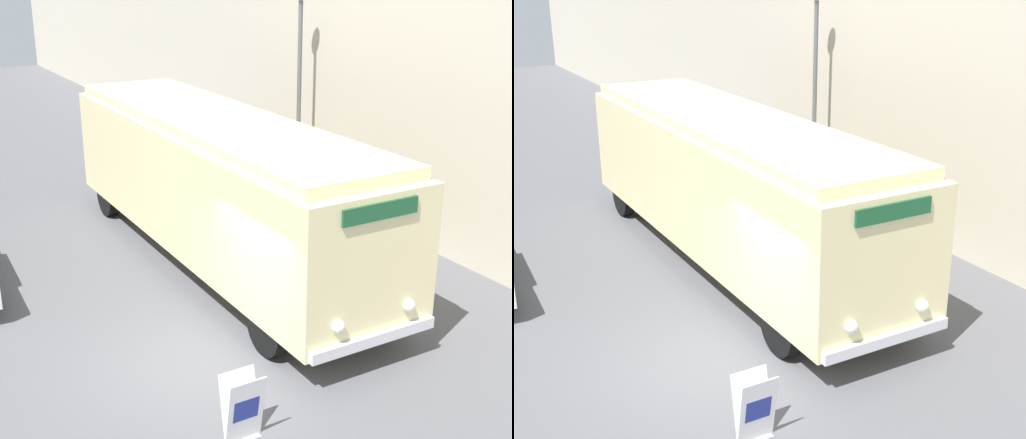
{
  "view_description": "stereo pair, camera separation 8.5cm",
  "coord_description": "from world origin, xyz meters",
  "views": [
    {
      "loc": [
        -4.56,
        -9.73,
        6.55
      ],
      "look_at": [
        1.75,
        1.21,
        1.98
      ],
      "focal_mm": 50.0,
      "sensor_mm": 36.0,
      "label": 1
    },
    {
      "loc": [
        -4.48,
        -9.78,
        6.55
      ],
      "look_at": [
        1.75,
        1.21,
        1.98
      ],
      "focal_mm": 50.0,
      "sensor_mm": 36.0,
      "label": 2
    }
  ],
  "objects": [
    {
      "name": "sign_board",
      "position": [
        -0.38,
        -2.1,
        0.51
      ],
      "size": [
        0.58,
        0.39,
        1.05
      ],
      "color": "gray",
      "rests_on": "ground_plane"
    },
    {
      "name": "building_wall_right",
      "position": [
        7.18,
        10.0,
        3.04
      ],
      "size": [
        0.3,
        60.0,
        6.09
      ],
      "color": "beige",
      "rests_on": "ground_plane"
    },
    {
      "name": "streetlamp",
      "position": [
        6.31,
        6.73,
        3.9
      ],
      "size": [
        0.36,
        0.36,
        5.95
      ],
      "color": "#595E60",
      "rests_on": "ground_plane"
    },
    {
      "name": "ground_plane",
      "position": [
        0.0,
        0.0,
        0.0
      ],
      "size": [
        80.0,
        80.0,
        0.0
      ],
      "primitive_type": "plane",
      "color": "#56565B"
    },
    {
      "name": "vintage_bus",
      "position": [
        2.35,
        4.03,
        1.93
      ],
      "size": [
        2.68,
        11.45,
        3.4
      ],
      "color": "black",
      "rests_on": "ground_plane"
    }
  ]
}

